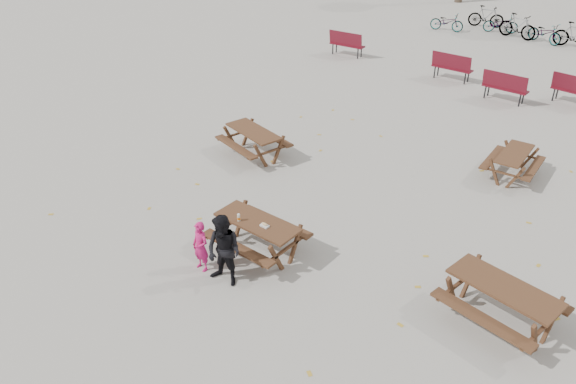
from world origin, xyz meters
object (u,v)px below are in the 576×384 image
Objects in this scene: child at (201,246)px; picnic_table_far at (512,165)px; adult at (224,251)px; food_tray at (265,226)px; picnic_table_north at (254,143)px; main_picnic_table at (257,229)px; soda_bottle at (239,218)px; picnic_table_east at (500,304)px.

child is 8.41m from picnic_table_far.
food_tray is at bearing 78.97° from adult.
adult is 0.85× the size of picnic_table_north.
food_tray is 1.07m from adult.
soda_bottle is at bearing -143.65° from main_picnic_table.
child is 0.62× the size of picnic_table_north.
adult is at bearing 156.42° from picnic_table_far.
picnic_table_north is (-7.71, 2.19, -0.03)m from picnic_table_east.
picnic_table_far is (3.21, 6.79, -0.51)m from soda_bottle.
main_picnic_table is 0.45m from soda_bottle.
soda_bottle is at bearing 150.82° from picnic_table_far.
child is at bearing 172.98° from adult.
main_picnic_table reaches higher than picnic_table_north.
food_tray is 4.58m from picnic_table_east.
main_picnic_table is 1.66× the size of child.
soda_bottle reaches higher than main_picnic_table.
soda_bottle is 4.49m from picnic_table_north.
food_tray is 0.10× the size of picnic_table_east.
adult is (0.66, -0.01, 0.20)m from child.
soda_bottle is at bearing -38.51° from picnic_table_north.
main_picnic_table reaches higher than picnic_table_far.
food_tray is at bearing -156.29° from picnic_table_east.
picnic_table_north is (-2.75, 3.51, -0.47)m from soda_bottle.
picnic_table_east is at bearing -166.14° from picnic_table_far.
soda_bottle is 1.01m from adult.
child is (-0.75, -1.06, -0.25)m from food_tray.
child is at bearing -103.13° from soda_bottle.
picnic_table_north is (-3.05, 3.29, -0.21)m from main_picnic_table.
picnic_table_east reaches higher than picnic_table_north.
soda_bottle is at bearing -156.03° from picnic_table_east.
picnic_table_east reaches higher than food_tray.
main_picnic_table is at bearing 36.35° from soda_bottle.
food_tray is 0.10× the size of picnic_table_north.
food_tray reaches higher than main_picnic_table.
adult is (0.16, -1.12, 0.16)m from main_picnic_table.
child is at bearing -46.56° from picnic_table_north.
picnic_table_far is (3.42, 7.68, -0.20)m from child.
picnic_table_east reaches higher than picnic_table_far.
food_tray reaches higher than picnic_table_far.
adult is 5.46m from picnic_table_north.
main_picnic_table is at bearing 91.78° from adult.
child reaches higher than soda_bottle.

